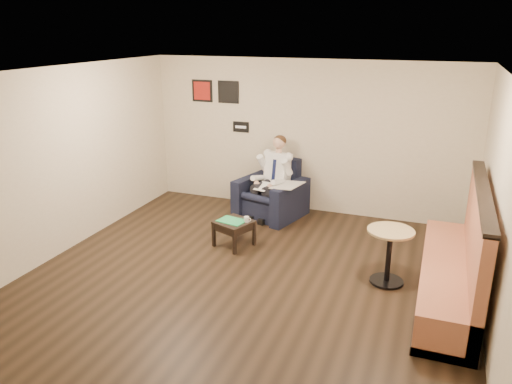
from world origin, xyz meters
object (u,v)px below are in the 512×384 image
(armchair, at_px, (271,189))
(smartphone, at_px, (242,219))
(cafe_table, at_px, (389,256))
(side_table, at_px, (234,233))
(banquette, at_px, (452,245))
(seated_man, at_px, (267,181))
(coffee_mug, at_px, (246,219))
(green_folder, at_px, (232,221))

(armchair, bearing_deg, smartphone, -75.25)
(cafe_table, bearing_deg, armchair, 141.50)
(side_table, xyz_separation_m, banquette, (3.19, -0.50, 0.52))
(side_table, bearing_deg, seated_man, 86.86)
(side_table, bearing_deg, armchair, 85.77)
(cafe_table, bearing_deg, side_table, 171.32)
(coffee_mug, bearing_deg, green_folder, -167.00)
(armchair, height_order, side_table, armchair)
(coffee_mug, distance_m, cafe_table, 2.27)
(banquette, bearing_deg, smartphone, 168.68)
(banquette, bearing_deg, green_folder, 171.37)
(smartphone, distance_m, banquette, 3.17)
(armchair, xyz_separation_m, coffee_mug, (0.09, -1.43, -0.05))
(side_table, distance_m, coffee_mug, 0.32)
(side_table, height_order, cafe_table, cafe_table)
(green_folder, bearing_deg, cafe_table, -8.39)
(seated_man, xyz_separation_m, cafe_table, (2.35, -1.71, -0.31))
(armchair, distance_m, banquette, 3.66)
(seated_man, bearing_deg, side_table, -77.84)
(armchair, bearing_deg, green_folder, -80.16)
(side_table, relative_size, coffee_mug, 5.79)
(armchair, bearing_deg, cafe_table, -23.19)
(smartphone, bearing_deg, armchair, 120.14)
(seated_man, distance_m, side_table, 1.43)
(green_folder, bearing_deg, armchair, 84.54)
(seated_man, bearing_deg, coffee_mug, -69.33)
(banquette, relative_size, cafe_table, 3.70)
(side_table, relative_size, cafe_table, 0.66)
(seated_man, xyz_separation_m, green_folder, (-0.11, -1.35, -0.28))
(smartphone, relative_size, banquette, 0.05)
(coffee_mug, height_order, smartphone, coffee_mug)
(banquette, height_order, cafe_table, banquette)
(coffee_mug, distance_m, banquette, 3.05)
(coffee_mug, relative_size, banquette, 0.03)
(cafe_table, bearing_deg, green_folder, 171.61)
(armchair, height_order, green_folder, armchair)
(green_folder, bearing_deg, seated_man, 85.50)
(banquette, distance_m, cafe_table, 0.85)
(green_folder, bearing_deg, banquette, -8.63)
(green_folder, distance_m, smartphone, 0.18)
(banquette, bearing_deg, coffee_mug, 169.75)
(armchair, height_order, banquette, banquette)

